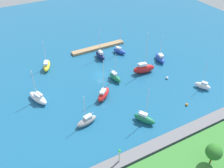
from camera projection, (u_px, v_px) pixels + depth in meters
name	position (u px, v px, depth m)	size (l,w,h in m)	color
water	(100.00, 75.00, 81.44)	(160.00, 160.00, 0.00)	#19567F
pier_dock	(98.00, 48.00, 95.24)	(20.95, 2.46, 0.90)	#997A56
breakwater	(162.00, 143.00, 58.30)	(56.79, 3.07, 1.05)	slate
harbor_beacon	(119.00, 155.00, 52.34)	(0.56, 0.56, 3.73)	silver
park_tree_midwest	(214.00, 152.00, 51.21)	(3.44, 3.44, 5.25)	brown
sailboat_green_far_south	(144.00, 118.00, 63.73)	(4.45, 5.91, 10.86)	#19724C
sailboat_blue_off_beacon	(119.00, 51.00, 92.02)	(3.81, 5.56, 9.44)	#2347B2
sailboat_red_center_basin	(104.00, 94.00, 71.31)	(6.15, 5.61, 12.27)	red
sailboat_white_west_end	(203.00, 86.00, 75.03)	(3.71, 4.93, 9.09)	white
sailboat_yellow_by_breakwater	(47.00, 65.00, 83.73)	(4.49, 6.84, 9.85)	yellow
sailboat_gray_inner_mooring	(87.00, 121.00, 63.26)	(6.05, 3.10, 9.14)	gray
sailboat_navy_lone_south	(100.00, 55.00, 88.91)	(1.95, 5.80, 11.05)	#141E4C
sailboat_green_east_end	(115.00, 77.00, 78.37)	(2.37, 5.68, 9.53)	#19724C
sailboat_blue_outer_mooring	(160.00, 58.00, 87.72)	(3.39, 6.41, 9.15)	#2347B2
sailboat_red_near_pier	(144.00, 69.00, 81.46)	(7.58, 3.54, 14.16)	red
sailboat_white_far_north	(38.00, 98.00, 70.33)	(4.77, 7.62, 10.03)	white
mooring_buoy_white	(167.00, 78.00, 79.38)	(0.83, 0.83, 0.83)	white
mooring_buoy_orange	(187.00, 105.00, 69.26)	(0.70, 0.70, 0.70)	orange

